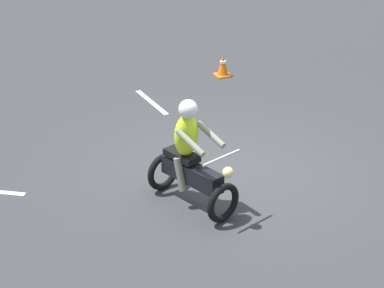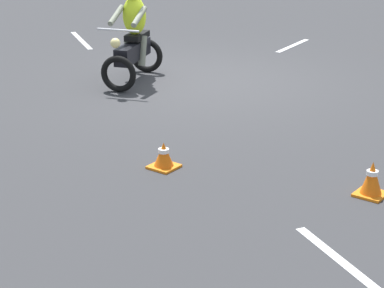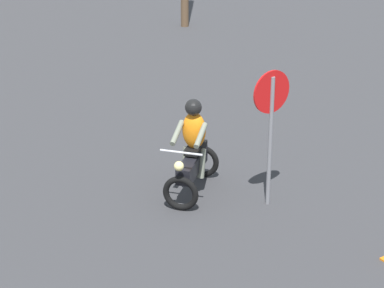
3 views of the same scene
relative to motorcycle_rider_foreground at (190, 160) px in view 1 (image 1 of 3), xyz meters
The scene contains 4 objects.
ground_plane 1.37m from the motorcycle_rider_foreground, 124.14° to the left, with size 120.00×120.00×0.00m, color #333335.
motorcycle_rider_foreground is the anchor object (origin of this frame).
traffic_cone_near_left 5.53m from the motorcycle_rider_foreground, 149.66° to the left, with size 0.32×0.32×0.46m.
lane_stripe_w 4.10m from the motorcycle_rider_foreground, 167.88° to the left, with size 0.10×1.38×0.01m, color silver.
Camera 1 is at (9.58, -4.76, 5.65)m, focal length 70.00 mm.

